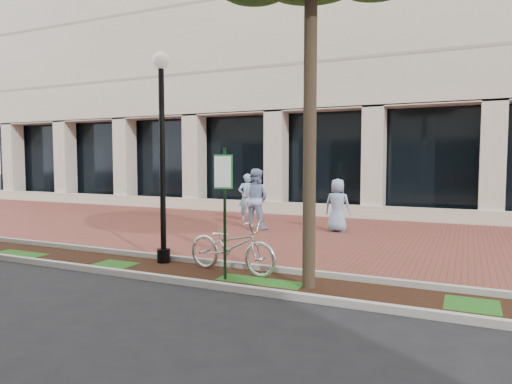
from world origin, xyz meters
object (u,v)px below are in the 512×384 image
at_px(lamppost, 162,145).
at_px(pedestrian_left, 247,197).
at_px(parking_sign, 224,196).
at_px(pedestrian_right, 338,205).
at_px(pedestrian_mid, 255,199).
at_px(locked_bicycle, 232,246).

xyz_separation_m(lamppost, pedestrian_left, (-1.37, 6.87, -1.66)).
height_order(parking_sign, pedestrian_right, parking_sign).
bearing_deg(pedestrian_right, pedestrian_mid, 16.32).
bearing_deg(pedestrian_right, parking_sign, 89.64).
xyz_separation_m(lamppost, locked_bicycle, (1.73, -0.14, -1.98)).
distance_m(lamppost, pedestrian_mid, 5.37).
bearing_deg(pedestrian_left, pedestrian_mid, 89.75).
distance_m(lamppost, locked_bicycle, 2.63).
height_order(lamppost, pedestrian_left, lamppost).
distance_m(parking_sign, pedestrian_mid, 6.23).
relative_size(locked_bicycle, pedestrian_right, 1.24).
relative_size(locked_bicycle, pedestrian_mid, 1.05).
height_order(parking_sign, lamppost, lamppost).
relative_size(parking_sign, pedestrian_mid, 1.26).
height_order(lamppost, pedestrian_mid, lamppost).
xyz_separation_m(pedestrian_mid, pedestrian_right, (2.52, 0.58, -0.15)).
distance_m(locked_bicycle, pedestrian_left, 7.67).
distance_m(locked_bicycle, pedestrian_right, 5.89).
xyz_separation_m(pedestrian_left, pedestrian_right, (3.65, -1.15, -0.04)).
xyz_separation_m(pedestrian_left, pedestrian_mid, (1.14, -1.73, 0.11)).
bearing_deg(pedestrian_left, pedestrian_right, 129.06).
bearing_deg(locked_bicycle, pedestrian_right, 2.83).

